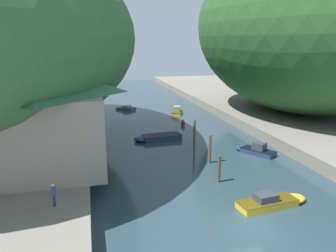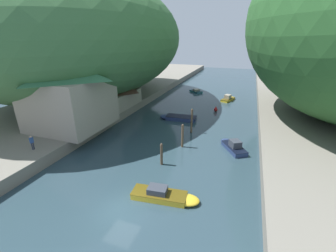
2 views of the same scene
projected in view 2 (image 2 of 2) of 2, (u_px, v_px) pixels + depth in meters
water_surface at (199, 109)px, 44.72m from camera, size 130.00×130.00×0.00m
left_bank at (105, 96)px, 51.36m from camera, size 22.00×120.00×1.43m
right_bank at (328, 118)px, 37.56m from camera, size 22.00×120.00×1.43m
hillside_left at (80, 39)px, 43.44m from camera, size 36.91×51.67×23.14m
waterfront_building at (69, 93)px, 30.55m from camera, size 10.17×10.13×9.32m
boathouse_shed at (115, 94)px, 41.03m from camera, size 7.18×9.22×4.31m
boat_far_upstream at (177, 118)px, 38.82m from camera, size 6.46×2.56×0.66m
boat_red_skiff at (229, 99)px, 50.37m from camera, size 3.17×5.28×1.39m
boat_navy_launch at (195, 91)px, 57.98m from camera, size 4.27×4.14×0.88m
boat_far_right_bank at (233, 146)px, 28.58m from camera, size 3.97×4.97×1.42m
boat_open_rowboat at (166, 196)px, 19.71m from camera, size 6.16×2.30×1.14m
mooring_post_nearest at (161, 154)px, 24.75m from camera, size 0.29×0.29×2.61m
mooring_post_second at (182, 136)px, 28.65m from camera, size 0.30×0.30×3.17m
mooring_post_middle at (192, 121)px, 32.98m from camera, size 0.29×0.29×3.69m
channel_buoy_near at (216, 109)px, 42.92m from camera, size 0.71×0.71×1.06m
person_on_quay at (100, 110)px, 35.99m from camera, size 0.28×0.41×1.69m
person_by_boathouse at (32, 142)px, 25.15m from camera, size 0.28×0.41×1.69m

